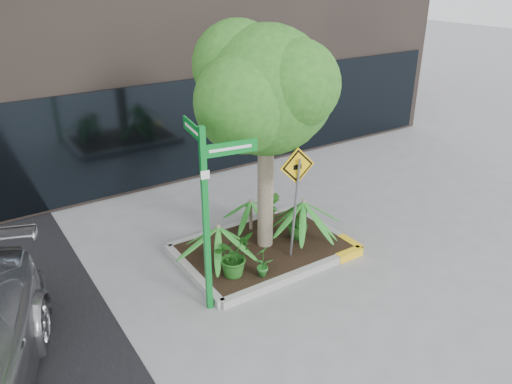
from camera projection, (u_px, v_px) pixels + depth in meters
ground at (264, 262)px, 9.76m from camera, size 80.00×80.00×0.00m
planter at (266, 248)px, 10.04m from camera, size 3.35×2.36×0.15m
tree at (266, 91)px, 8.81m from camera, size 2.99×2.65×4.48m
palm_front at (304, 202)px, 9.79m from camera, size 1.09×1.09×1.22m
palm_left at (218, 227)px, 9.10m from camera, size 0.95×0.95×1.06m
palm_back at (251, 201)px, 10.41m from camera, size 0.78×0.78×0.87m
shrub_a at (233, 255)px, 8.96m from camera, size 0.98×0.98×0.78m
shrub_b at (298, 222)px, 10.18m from camera, size 0.48×0.48×0.74m
shrub_c at (263, 260)px, 8.94m from camera, size 0.43×0.43×0.66m
shrub_d at (270, 206)px, 10.78m from camera, size 0.59×0.59×0.77m
street_sign_post at (208, 200)px, 7.73m from camera, size 0.94×1.02×3.20m
cattle_sign at (296, 186)px, 8.98m from camera, size 0.69×0.26×2.26m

